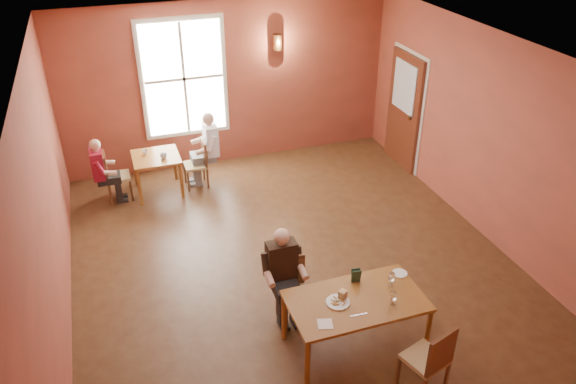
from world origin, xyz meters
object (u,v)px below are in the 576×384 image
object	(u,v)px
diner_main	(295,284)
main_table	(355,324)
chair_diner_main	(295,293)
chair_empty	(425,357)
diner_white	(196,153)
diner_maroon	(115,169)
chair_diner_maroon	(118,175)
chair_diner_white	(195,164)
second_table	(158,174)

from	to	relation	value
diner_main	main_table	bearing A→B (deg)	128.88
main_table	chair_diner_main	size ratio (longest dim) A/B	1.81
chair_empty	diner_white	size ratio (longest dim) A/B	0.72
chair_diner_main	diner_maroon	size ratio (longest dim) A/B	0.76
chair_diner_main	chair_diner_maroon	distance (m)	4.18
chair_diner_main	chair_diner_maroon	bearing A→B (deg)	-64.66
chair_diner_main	main_table	bearing A→B (deg)	127.57
diner_main	diner_maroon	size ratio (longest dim) A/B	1.06
chair_empty	diner_main	bearing A→B (deg)	106.28
chair_diner_maroon	diner_maroon	world-z (taller)	diner_maroon
main_table	chair_diner_white	distance (m)	4.54
chair_empty	chair_diner_white	world-z (taller)	chair_empty
main_table	second_table	world-z (taller)	main_table
main_table	chair_empty	world-z (taller)	chair_empty
diner_main	second_table	distance (m)	3.99
diner_main	chair_empty	xyz separation A→B (m)	(0.94, -1.40, -0.14)
second_table	chair_diner_white	distance (m)	0.66
chair_diner_main	diner_main	distance (m)	0.17
main_table	chair_diner_white	world-z (taller)	chair_diner_white
main_table	diner_main	world-z (taller)	diner_main
chair_diner_maroon	diner_white	bearing A→B (deg)	90.00
main_table	chair_diner_white	xyz separation A→B (m)	(-0.99, 4.43, 0.06)
diner_main	chair_diner_white	xyz separation A→B (m)	(-0.49, 3.81, -0.17)
chair_empty	diner_maroon	world-z (taller)	diner_maroon
diner_white	chair_diner_maroon	size ratio (longest dim) A/B	1.46
diner_maroon	chair_diner_white	bearing A→B (deg)	90.00
diner_maroon	diner_main	bearing A→B (deg)	25.53
chair_diner_white	diner_white	distance (m)	0.21
second_table	chair_diner_white	bearing A→B (deg)	0.00
diner_main	diner_white	distance (m)	3.84
chair_empty	second_table	size ratio (longest dim) A/B	1.17
chair_diner_main	chair_diner_white	bearing A→B (deg)	-82.61
diner_white	diner_main	bearing A→B (deg)	-173.11
chair_diner_white	diner_maroon	xyz separation A→B (m)	(-1.33, 0.00, 0.14)
chair_empty	main_table	bearing A→B (deg)	101.89
chair_diner_maroon	diner_maroon	size ratio (longest dim) A/B	0.77
chair_diner_white	main_table	bearing A→B (deg)	-167.40
chair_diner_main	chair_empty	size ratio (longest dim) A/B	0.94
diner_main	diner_white	world-z (taller)	diner_white
chair_empty	diner_maroon	xyz separation A→B (m)	(-2.76, 5.21, 0.11)
chair_diner_main	chair_diner_white	xyz separation A→B (m)	(-0.49, 3.78, -0.00)
diner_white	diner_maroon	xyz separation A→B (m)	(-1.36, 0.00, -0.07)
second_table	diner_white	size ratio (longest dim) A/B	0.61
chair_empty	chair_diner_white	size ratio (longest dim) A/B	1.07
diner_maroon	chair_diner_main	bearing A→B (deg)	25.71
chair_diner_maroon	diner_maroon	bearing A→B (deg)	-90.00
main_table	diner_maroon	bearing A→B (deg)	117.64
diner_main	chair_diner_white	distance (m)	3.85
chair_diner_main	chair_diner_white	world-z (taller)	chair_diner_main
diner_white	chair_diner_maroon	world-z (taller)	diner_white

